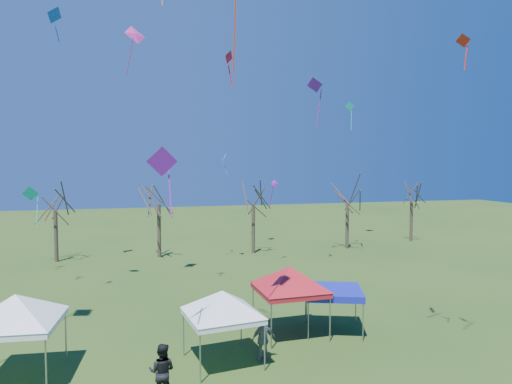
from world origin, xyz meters
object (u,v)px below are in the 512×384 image
tree_4 (348,186)px  tent_blue (333,292)px  person_dark (162,372)px  tent_white_mid (222,296)px  tree_1 (55,192)px  tree_5 (412,187)px  tree_2 (158,185)px  person_grey (263,339)px  tent_white_west (15,300)px  tent_red (290,271)px  tree_3 (253,187)px

tree_4 → tent_blue: (-10.31, -19.73, -4.12)m
person_dark → tent_white_mid: bearing=-118.8°
tree_1 → tent_white_mid: tree_1 is taller
tree_4 → tree_5: bearing=13.9°
tree_2 → person_grey: size_ratio=4.46×
tree_5 → person_dark: 38.05m
tent_blue → tent_white_west: bearing=-173.4°
tent_white_west → person_dark: tent_white_west is taller
tree_5 → tent_blue: 28.95m
tree_4 → person_dark: 31.03m
tree_5 → tent_red: bearing=-134.0°
tree_4 → tent_white_west: (-24.01, -21.32, -2.99)m
tree_1 → tent_red: 24.53m
person_dark → tree_3: bearing=-91.8°
tent_white_mid → person_grey: size_ratio=2.15×
tree_1 → person_dark: 26.34m
tree_2 → tent_white_mid: tree_2 is taller
person_grey → tree_1: bearing=-74.2°
tree_1 → tree_2: (8.40, -0.27, 0.50)m
tree_1 → tree_5: tree_1 is taller
person_dark → person_grey: size_ratio=1.07×
tree_4 → tent_white_west: 32.25m
tree_4 → tent_red: size_ratio=1.83×
tree_1 → tree_2: tree_2 is taller
tree_1 → person_dark: size_ratio=3.83×
tent_red → person_dark: tent_red is taller
tree_2 → tent_white_west: size_ratio=1.90×
tree_4 → tree_5: 8.62m
tent_white_mid → tent_red: 4.39m
tree_1 → tree_2: size_ratio=0.92×
tent_red → tent_blue: 2.47m
tree_3 → tent_blue: bearing=-92.9°
tent_white_west → person_grey: bearing=-4.6°
tree_3 → tent_white_mid: size_ratio=2.01×
tent_red → person_grey: tent_red is taller
tent_white_mid → tent_red: (3.71, 2.34, 0.24)m
tree_2 → tent_white_mid: bearing=-86.1°
tree_4 → person_grey: 26.92m
tree_4 → tree_5: tree_4 is taller
tree_3 → tent_blue: (-0.99, -19.77, -4.14)m
tent_white_mid → tent_red: tent_red is taller
tree_2 → person_grey: bearing=-81.9°
tree_4 → person_grey: (-14.52, -22.08, -5.14)m
tent_blue → person_grey: (-4.21, -2.35, -1.02)m
tree_2 → tree_3: tree_2 is taller
person_grey → tree_4: bearing=-134.5°
tent_white_west → tent_white_mid: tent_white_west is taller
tent_blue → person_dark: 9.61m
tent_white_west → tree_3: bearing=55.5°
tree_2 → tree_1: bearing=178.2°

